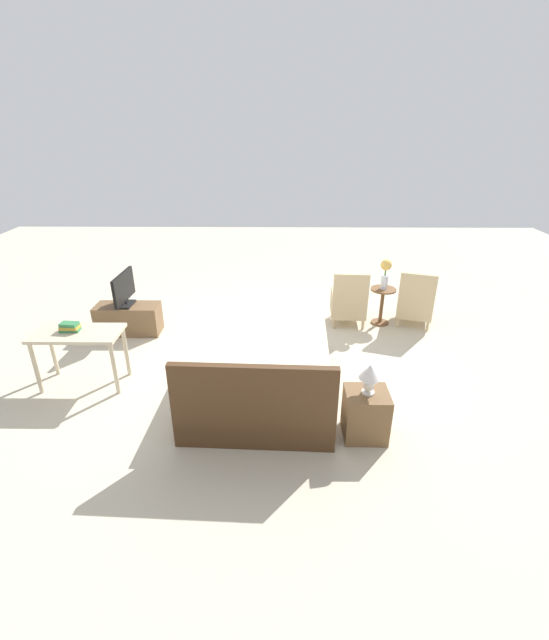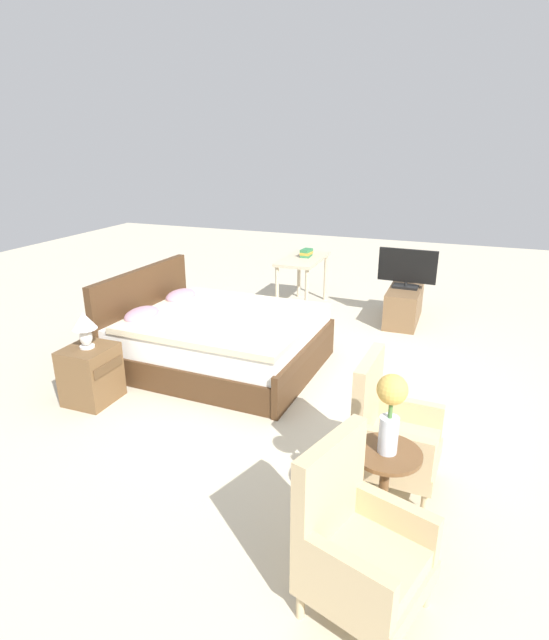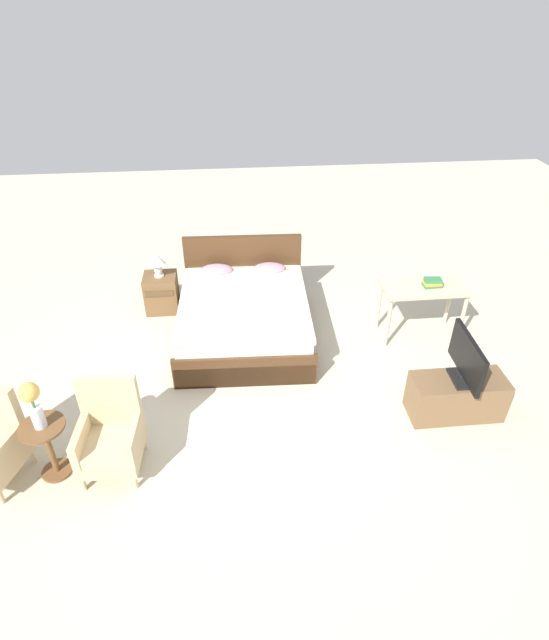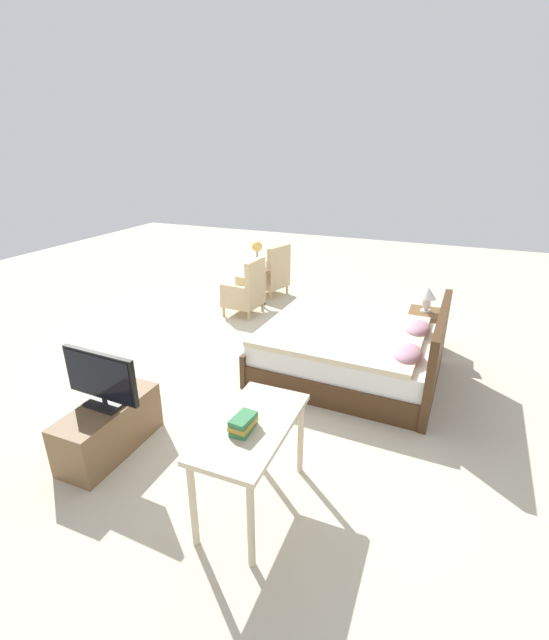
# 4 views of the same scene
# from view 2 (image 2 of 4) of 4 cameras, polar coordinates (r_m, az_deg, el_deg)

# --- Properties ---
(ground_plane) EXTENTS (16.00, 16.00, 0.00)m
(ground_plane) POSITION_cam_2_polar(r_m,az_deg,el_deg) (5.02, 3.13, -6.99)
(ground_plane) COLOR beige
(bed) EXTENTS (1.69, 2.06, 0.96)m
(bed) POSITION_cam_2_polar(r_m,az_deg,el_deg) (5.28, -6.70, -2.13)
(bed) COLOR #472D19
(bed) RESTS_ON ground_plane
(armchair_by_window_left) EXTENTS (0.68, 0.68, 0.92)m
(armchair_by_window_left) POSITION_cam_2_polar(r_m,az_deg,el_deg) (2.72, 9.43, -24.19)
(armchair_by_window_left) COLOR #CCB284
(armchair_by_window_left) RESTS_ON ground_plane
(armchair_by_window_right) EXTENTS (0.57, 0.57, 0.92)m
(armchair_by_window_right) POSITION_cam_2_polar(r_m,az_deg,el_deg) (3.56, 13.05, -12.67)
(armchair_by_window_right) COLOR #CCB284
(armchair_by_window_right) RESTS_ON ground_plane
(side_table) EXTENTS (0.40, 0.40, 0.60)m
(side_table) POSITION_cam_2_polar(r_m,az_deg,el_deg) (3.11, 12.39, -17.89)
(side_table) COLOR brown
(side_table) RESTS_ON ground_plane
(flower_vase) EXTENTS (0.17, 0.17, 0.48)m
(flower_vase) POSITION_cam_2_polar(r_m,az_deg,el_deg) (2.83, 13.16, -9.53)
(flower_vase) COLOR silver
(flower_vase) RESTS_ON side_table
(nightstand) EXTENTS (0.44, 0.41, 0.53)m
(nightstand) POSITION_cam_2_polar(r_m,az_deg,el_deg) (4.84, -20.23, -5.84)
(nightstand) COLOR brown
(nightstand) RESTS_ON ground_plane
(table_lamp) EXTENTS (0.22, 0.22, 0.33)m
(table_lamp) POSITION_cam_2_polar(r_m,az_deg,el_deg) (4.67, -20.92, -0.53)
(table_lamp) COLOR silver
(table_lamp) RESTS_ON nightstand
(tv_stand) EXTENTS (0.96, 0.40, 0.46)m
(tv_stand) POSITION_cam_2_polar(r_m,az_deg,el_deg) (6.79, 14.57, 1.72)
(tv_stand) COLOR brown
(tv_stand) RESTS_ON ground_plane
(tv_flatscreen) EXTENTS (0.21, 0.74, 0.51)m
(tv_flatscreen) POSITION_cam_2_polar(r_m,az_deg,el_deg) (6.66, 14.93, 5.76)
(tv_flatscreen) COLOR black
(tv_flatscreen) RESTS_ON tv_stand
(vanity_desk) EXTENTS (1.04, 0.52, 0.72)m
(vanity_desk) POSITION_cam_2_polar(r_m,az_deg,el_deg) (7.05, 3.25, 6.28)
(vanity_desk) COLOR beige
(vanity_desk) RESTS_ON ground_plane
(book_stack) EXTENTS (0.23, 0.14, 0.11)m
(book_stack) POSITION_cam_2_polar(r_m,az_deg,el_deg) (7.08, 3.66, 7.65)
(book_stack) COLOR #337A47
(book_stack) RESTS_ON vanity_desk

